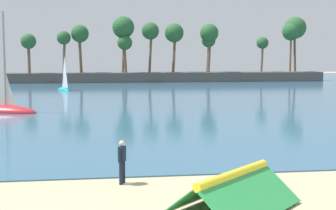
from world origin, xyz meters
TOP-DOWN VIEW (x-y plane):
  - sea at (0.00, 64.45)m, footprint 220.00×110.43m
  - palm_headland at (2.62, 79.68)m, footprint 80.78×6.01m
  - folded_kite at (2.60, 4.77)m, footprint 4.84×4.76m
  - person_at_waterline at (-0.71, 8.41)m, footprint 0.32×0.51m
  - sailboat_near_shore at (-6.69, 58.61)m, footprint 2.67×4.34m
  - sailboat_toward_headland at (-9.95, 32.59)m, footprint 6.53×4.07m

SIDE VIEW (x-z plane):
  - sea at x=0.00m, z-range 0.00..0.06m
  - sailboat_near_shore at x=-6.69m, z-range -2.42..3.63m
  - folded_kite at x=2.60m, z-range 0.22..1.45m
  - sailboat_toward_headland at x=-9.95m, z-range -3.67..5.43m
  - person_at_waterline at x=-0.71m, z-range 0.06..1.73m
  - palm_headland at x=2.62m, z-range -2.21..10.71m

